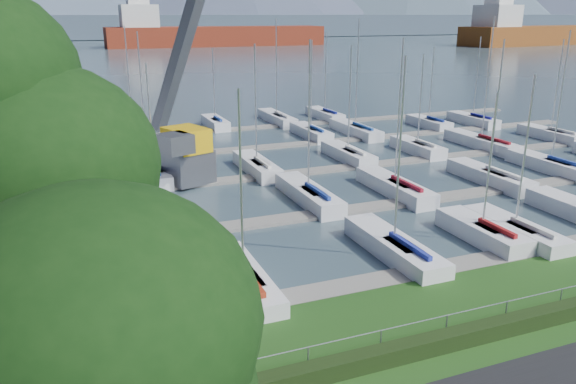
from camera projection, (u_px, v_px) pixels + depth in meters
water at (84, 44)px, 252.10m from camera, size 800.00×540.00×0.20m
hedge at (408, 350)px, 21.34m from camera, size 80.00×0.70×0.70m
fence at (404, 325)px, 21.43m from camera, size 80.00×0.04×0.04m
foothill at (77, 26)px, 312.13m from camera, size 900.00×80.00×12.00m
docks at (223, 181)px, 44.88m from camera, size 90.00×41.60×0.25m
crane at (188, 111)px, 43.92m from camera, size 7.50×13.00×22.35m
cargo_ship_mid at (207, 36)px, 232.17m from camera, size 89.79×18.96×21.50m
cargo_ship_east at (535, 35)px, 242.38m from camera, size 83.12×26.77×21.50m
sailboat_fleet at (183, 108)px, 45.25m from camera, size 76.11×50.06×12.88m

